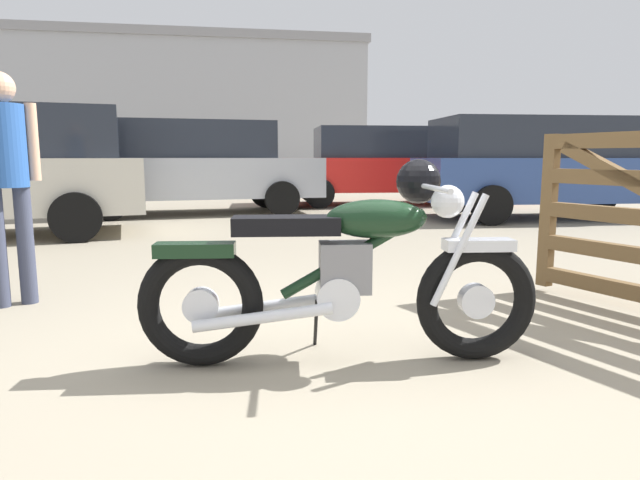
# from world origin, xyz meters

# --- Properties ---
(ground_plane) EXTENTS (80.00, 80.00, 0.00)m
(ground_plane) POSITION_xyz_m (0.00, 0.00, 0.00)
(ground_plane) COLOR gray
(vintage_motorcycle) EXTENTS (2.08, 0.73, 1.07)m
(vintage_motorcycle) POSITION_xyz_m (0.13, 0.03, 0.49)
(vintage_motorcycle) COLOR black
(vintage_motorcycle) RESTS_ON ground_plane
(bystander) EXTENTS (0.41, 0.30, 1.66)m
(bystander) POSITION_xyz_m (-2.07, 1.47, 1.02)
(bystander) COLOR #383D51
(bystander) RESTS_ON ground_plane
(dark_sedan_left) EXTENTS (4.76, 2.10, 1.74)m
(dark_sedan_left) POSITION_xyz_m (2.89, 9.55, 0.94)
(dark_sedan_left) COLOR black
(dark_sedan_left) RESTS_ON ground_plane
(white_estate_far) EXTENTS (4.88, 2.40, 1.74)m
(white_estate_far) POSITION_xyz_m (-1.35, 8.04, 0.94)
(white_estate_far) COLOR black
(white_estate_far) RESTS_ON ground_plane
(blue_hatchback_right) EXTENTS (4.76, 2.10, 1.74)m
(blue_hatchback_right) POSITION_xyz_m (4.95, 6.28, 0.94)
(blue_hatchback_right) COLOR black
(blue_hatchback_right) RESTS_ON ground_plane
(industrial_building) EXTENTS (21.03, 11.79, 8.35)m
(industrial_building) POSITION_xyz_m (-2.97, 35.80, 4.18)
(industrial_building) COLOR #9EA0A8
(industrial_building) RESTS_ON ground_plane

